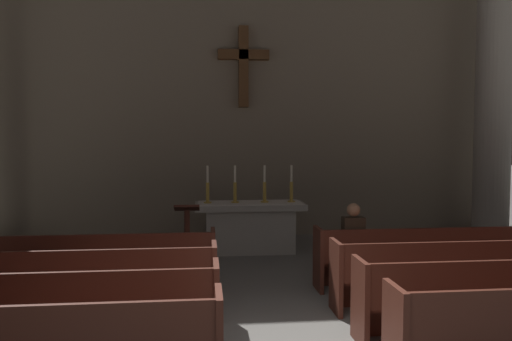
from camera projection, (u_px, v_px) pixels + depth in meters
pew_left_row_2 at (41, 313)px, 5.01m from camera, size 3.65×0.50×0.95m
pew_left_row_3 at (68, 285)px, 6.00m from camera, size 3.65×0.50×0.95m
pew_left_row_4 at (87, 265)px, 6.98m from camera, size 3.65×0.50×0.95m
pew_right_row_3 at (467, 273)px, 6.54m from camera, size 3.65×0.50×0.95m
pew_right_row_4 at (433, 256)px, 7.52m from camera, size 3.65×0.50×0.95m
column_right_third at (493, 104)px, 10.93m from camera, size 1.17×1.17×6.32m
altar at (250, 226)px, 9.91m from camera, size 2.20×0.90×1.01m
candlestick_outer_left at (208, 191)px, 9.78m from camera, size 0.16×0.16×0.75m
candlestick_inner_left at (235, 191)px, 9.83m from camera, size 0.16×0.16×0.75m
candlestick_inner_right at (265, 190)px, 9.90m from camera, size 0.16×0.16×0.75m
candlestick_outer_right at (291, 190)px, 9.95m from camera, size 0.16×0.16×0.75m
apse_with_cross at (243, 84)px, 11.55m from camera, size 12.32×0.47×7.21m
lectern at (187, 238)px, 8.59m from camera, size 0.44×0.36×1.15m
lone_worshipper at (352, 244)px, 7.42m from camera, size 0.32×0.43×1.32m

